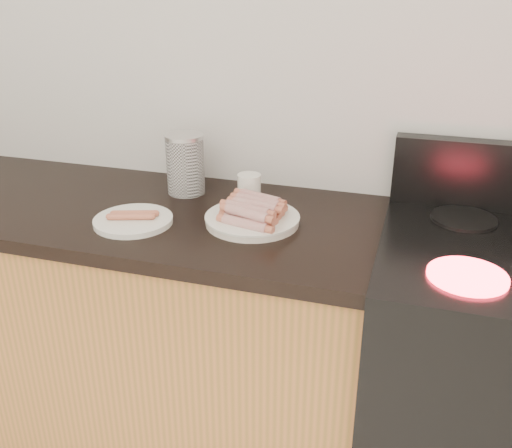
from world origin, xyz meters
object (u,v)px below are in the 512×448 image
(stove, at_px, (505,401))
(mug, at_px, (249,189))
(side_plate, at_px, (133,221))
(canister, at_px, (185,164))
(main_plate, at_px, (252,221))

(stove, xyz_separation_m, mug, (-0.79, 0.15, 0.49))
(side_plate, bearing_deg, mug, 43.16)
(side_plate, bearing_deg, stove, 5.21)
(stove, bearing_deg, mug, 169.25)
(stove, xyz_separation_m, canister, (-1.01, 0.17, 0.54))
(canister, bearing_deg, stove, -9.76)
(main_plate, height_order, canister, canister)
(stove, distance_m, side_plate, 1.15)
(stove, bearing_deg, side_plate, -174.79)
(stove, relative_size, canister, 4.82)
(main_plate, distance_m, side_plate, 0.33)
(stove, xyz_separation_m, main_plate, (-0.73, 0.00, 0.45))
(main_plate, bearing_deg, side_plate, -163.13)
(side_plate, relative_size, mug, 2.49)
(side_plate, bearing_deg, canister, 80.39)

